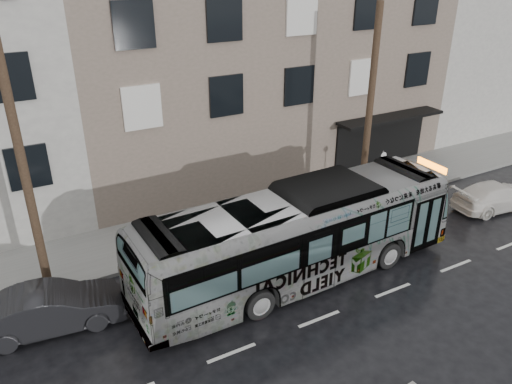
{
  "coord_description": "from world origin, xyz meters",
  "views": [
    {
      "loc": [
        -8.06,
        -12.84,
        10.81
      ],
      "look_at": [
        0.39,
        2.5,
        2.44
      ],
      "focal_mm": 35.0,
      "sensor_mm": 36.0,
      "label": 1
    }
  ],
  "objects_px": {
    "white_sedan": "(496,196)",
    "dark_sedan": "(51,309)",
    "bus": "(298,236)",
    "sign_post": "(381,175)",
    "utility_pole_rear": "(24,171)",
    "utility_pole_front": "(370,110)"
  },
  "relations": [
    {
      "from": "utility_pole_rear",
      "to": "dark_sedan",
      "type": "distance_m",
      "value": 4.42
    },
    {
      "from": "utility_pole_front",
      "to": "bus",
      "type": "bearing_deg",
      "value": -149.64
    },
    {
      "from": "utility_pole_rear",
      "to": "sign_post",
      "type": "height_order",
      "value": "utility_pole_rear"
    },
    {
      "from": "utility_pole_front",
      "to": "utility_pole_rear",
      "type": "relative_size",
      "value": 1.0
    },
    {
      "from": "utility_pole_rear",
      "to": "sign_post",
      "type": "xyz_separation_m",
      "value": [
        15.1,
        0.0,
        -3.3
      ]
    },
    {
      "from": "white_sedan",
      "to": "dark_sedan",
      "type": "xyz_separation_m",
      "value": [
        -19.48,
        1.22,
        0.1
      ]
    },
    {
      "from": "white_sedan",
      "to": "dark_sedan",
      "type": "distance_m",
      "value": 19.52
    },
    {
      "from": "bus",
      "to": "dark_sedan",
      "type": "relative_size",
      "value": 2.8
    },
    {
      "from": "sign_post",
      "to": "white_sedan",
      "type": "xyz_separation_m",
      "value": [
        4.23,
        -3.25,
        -0.72
      ]
    },
    {
      "from": "bus",
      "to": "white_sedan",
      "type": "distance_m",
      "value": 11.2
    },
    {
      "from": "utility_pole_rear",
      "to": "dark_sedan",
      "type": "relative_size",
      "value": 2.02
    },
    {
      "from": "utility_pole_front",
      "to": "bus",
      "type": "distance_m",
      "value": 7.34
    },
    {
      "from": "utility_pole_front",
      "to": "utility_pole_rear",
      "type": "xyz_separation_m",
      "value": [
        -14.0,
        0.0,
        0.0
      ]
    },
    {
      "from": "bus",
      "to": "white_sedan",
      "type": "relative_size",
      "value": 2.86
    },
    {
      "from": "sign_post",
      "to": "dark_sedan",
      "type": "distance_m",
      "value": 15.4
    },
    {
      "from": "sign_post",
      "to": "white_sedan",
      "type": "height_order",
      "value": "sign_post"
    },
    {
      "from": "sign_post",
      "to": "bus",
      "type": "relative_size",
      "value": 0.19
    },
    {
      "from": "bus",
      "to": "utility_pole_front",
      "type": "bearing_deg",
      "value": -61.65
    },
    {
      "from": "white_sedan",
      "to": "bus",
      "type": "bearing_deg",
      "value": 96.92
    },
    {
      "from": "utility_pole_front",
      "to": "utility_pole_rear",
      "type": "bearing_deg",
      "value": 180.0
    },
    {
      "from": "sign_post",
      "to": "bus",
      "type": "bearing_deg",
      "value": -153.77
    },
    {
      "from": "bus",
      "to": "dark_sedan",
      "type": "bearing_deg",
      "value": 78.63
    }
  ]
}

